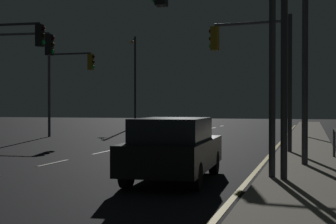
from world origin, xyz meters
The scene contains 13 objects.
ground_plane centered at (0.00, 17.50, 0.00)m, with size 112.00×112.00×0.00m, color black.
sidewalk_right centered at (7.93, 17.50, 0.07)m, with size 2.17×77.00×0.14m, color #9E937F.
lane_markings_center centered at (0.00, 21.00, 0.01)m, with size 0.14×50.00×0.01m.
lane_edge_line centered at (6.59, 22.50, 0.01)m, with size 0.14×53.00×0.01m.
car centered at (4.81, 10.35, 0.82)m, with size 2.02×4.48×1.57m.
traffic_light_near_right centered at (5.59, 10.26, 4.19)m, with size 4.55×0.51×5.72m.
traffic_light_far_center centered at (-6.03, 25.73, 3.68)m, with size 3.11×0.34×5.29m.
traffic_light_mid_left centered at (5.94, 18.00, 3.79)m, with size 3.28×0.59×5.22m.
traffic_light_far_left centered at (-5.33, 18.46, 3.83)m, with size 4.07×0.61×5.43m.
traffic_light_near_left centered at (5.92, 10.64, 3.99)m, with size 3.11×0.38×5.53m.
street_lamp_far_end centered at (8.21, 13.48, 4.28)m, with size 1.80×1.28×6.81m.
street_lamp_corner centered at (7.83, 27.75, 5.01)m, with size 0.90×2.04×8.19m.
street_lamp_across_street centered at (-7.53, 41.68, 4.92)m, with size 1.36×2.11×8.23m.
Camera 1 is at (8.10, -1.65, 1.86)m, focal length 53.45 mm.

